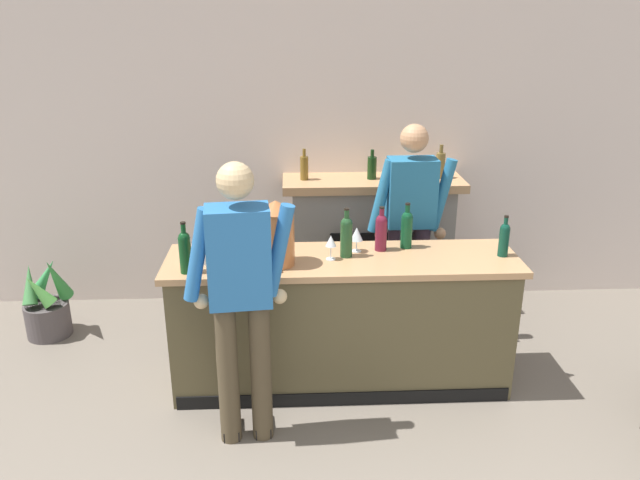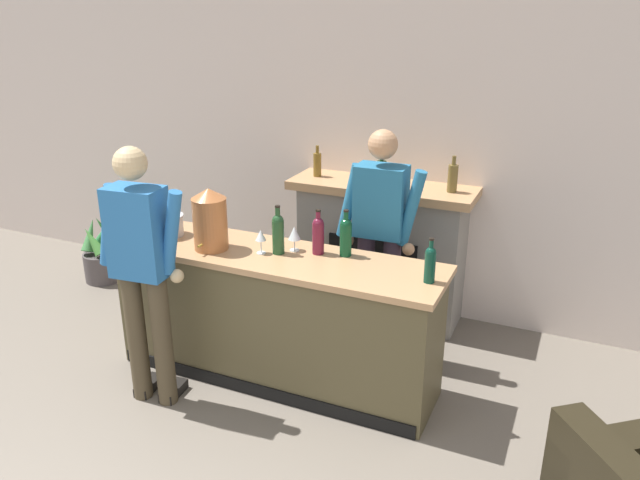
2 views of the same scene
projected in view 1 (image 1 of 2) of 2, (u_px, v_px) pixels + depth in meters
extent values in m
cube|color=silver|center=(347.00, 152.00, 5.49)|extent=(12.00, 0.07, 2.75)
cube|color=brown|center=(342.00, 325.00, 4.39)|extent=(2.32, 0.56, 0.93)
cube|color=tan|center=(342.00, 261.00, 4.22)|extent=(2.39, 0.63, 0.04)
cube|color=black|center=(344.00, 399.00, 4.27)|extent=(2.28, 0.01, 0.10)
cube|color=gray|center=(371.00, 247.00, 5.55)|extent=(1.38, 0.44, 1.13)
cube|color=black|center=(374.00, 272.00, 5.38)|extent=(0.76, 0.02, 0.72)
cube|color=tan|center=(373.00, 183.00, 5.32)|extent=(1.54, 0.52, 0.07)
cylinder|color=brown|center=(304.00, 168.00, 5.25)|extent=(0.07, 0.07, 0.20)
cylinder|color=brown|center=(304.00, 153.00, 5.20)|extent=(0.03, 0.03, 0.07)
cylinder|color=black|center=(372.00, 168.00, 5.27)|extent=(0.08, 0.08, 0.19)
cylinder|color=black|center=(372.00, 153.00, 5.23)|extent=(0.03, 0.03, 0.06)
cylinder|color=brown|center=(440.00, 166.00, 5.29)|extent=(0.08, 0.08, 0.22)
cylinder|color=brown|center=(441.00, 149.00, 5.24)|extent=(0.03, 0.03, 0.07)
cylinder|color=#4D4646|center=(48.00, 319.00, 5.16)|extent=(0.36, 0.36, 0.28)
cylinder|color=#332319|center=(46.00, 305.00, 5.12)|extent=(0.32, 0.32, 0.02)
cone|color=#318539|center=(57.00, 279.00, 5.02)|extent=(0.16, 0.33, 0.44)
cone|color=#368D4C|center=(45.00, 278.00, 5.14)|extent=(0.30, 0.16, 0.36)
cone|color=#3D7B40|center=(29.00, 285.00, 5.03)|extent=(0.17, 0.28, 0.34)
cone|color=#49903C|center=(39.00, 291.00, 4.98)|extent=(0.26, 0.13, 0.30)
cylinder|color=#493D2A|center=(261.00, 371.00, 3.82)|extent=(0.13, 0.13, 0.94)
cube|color=black|center=(262.00, 424.00, 4.04)|extent=(0.12, 0.25, 0.07)
cylinder|color=#493D2A|center=(228.00, 374.00, 3.79)|extent=(0.13, 0.13, 0.94)
cube|color=black|center=(231.00, 426.00, 4.01)|extent=(0.12, 0.25, 0.07)
cube|color=#2968A7|center=(239.00, 256.00, 3.54)|extent=(0.38, 0.25, 0.59)
cylinder|color=#2968A7|center=(279.00, 251.00, 3.58)|extent=(0.20, 0.08, 0.57)
sphere|color=tan|center=(280.00, 296.00, 3.71)|extent=(0.09, 0.09, 0.09)
cylinder|color=#2968A7|center=(198.00, 255.00, 3.52)|extent=(0.20, 0.08, 0.57)
sphere|color=tan|center=(201.00, 301.00, 3.64)|extent=(0.09, 0.09, 0.09)
sphere|color=tan|center=(235.00, 181.00, 3.38)|extent=(0.21, 0.21, 0.21)
cylinder|color=#3F2F40|center=(394.00, 285.00, 4.95)|extent=(0.13, 0.13, 1.00)
cube|color=black|center=(393.00, 341.00, 5.04)|extent=(0.10, 0.24, 0.07)
cylinder|color=#3F2F40|center=(419.00, 284.00, 4.96)|extent=(0.13, 0.13, 1.00)
cube|color=black|center=(418.00, 340.00, 5.06)|extent=(0.10, 0.24, 0.07)
cube|color=#246995|center=(411.00, 192.00, 4.69)|extent=(0.36, 0.23, 0.52)
cylinder|color=#246995|center=(382.00, 196.00, 4.66)|extent=(0.20, 0.08, 0.57)
sphere|color=tan|center=(381.00, 235.00, 4.75)|extent=(0.09, 0.09, 0.09)
cylinder|color=#246995|center=(442.00, 195.00, 4.69)|extent=(0.20, 0.08, 0.57)
sphere|color=tan|center=(440.00, 233.00, 4.78)|extent=(0.09, 0.09, 0.09)
sphere|color=tan|center=(414.00, 138.00, 4.54)|extent=(0.21, 0.21, 0.21)
cylinder|color=#B36636|center=(276.00, 238.00, 4.05)|extent=(0.24, 0.24, 0.37)
cone|color=#B36636|center=(275.00, 206.00, 3.97)|extent=(0.24, 0.24, 0.07)
cylinder|color=#B29333|center=(276.00, 262.00, 3.96)|extent=(0.02, 0.04, 0.02)
cylinder|color=silver|center=(212.00, 250.00, 4.16)|extent=(0.22, 0.22, 0.15)
cylinder|color=silver|center=(211.00, 239.00, 4.13)|extent=(0.23, 0.23, 0.01)
cylinder|color=#0C392A|center=(504.00, 242.00, 4.21)|extent=(0.07, 0.07, 0.20)
sphere|color=#0C392A|center=(505.00, 228.00, 4.18)|extent=(0.07, 0.07, 0.07)
cylinder|color=#0C392A|center=(506.00, 223.00, 4.16)|extent=(0.03, 0.03, 0.08)
cylinder|color=black|center=(507.00, 216.00, 4.15)|extent=(0.03, 0.03, 0.01)
cylinder|color=maroon|center=(381.00, 235.00, 4.31)|extent=(0.08, 0.08, 0.22)
sphere|color=maroon|center=(382.00, 220.00, 4.27)|extent=(0.08, 0.08, 0.08)
cylinder|color=maroon|center=(382.00, 214.00, 4.26)|extent=(0.03, 0.03, 0.08)
cylinder|color=black|center=(382.00, 208.00, 4.24)|extent=(0.04, 0.04, 0.01)
cylinder|color=#1E4423|center=(346.00, 240.00, 4.20)|extent=(0.08, 0.08, 0.24)
sphere|color=#1E4423|center=(347.00, 223.00, 4.15)|extent=(0.08, 0.08, 0.08)
cylinder|color=#1E4423|center=(347.00, 217.00, 4.14)|extent=(0.03, 0.03, 0.09)
cylinder|color=black|center=(347.00, 209.00, 4.12)|extent=(0.04, 0.04, 0.01)
cylinder|color=#0D4022|center=(406.00, 232.00, 4.36)|extent=(0.08, 0.08, 0.23)
sphere|color=#0D4022|center=(407.00, 217.00, 4.32)|extent=(0.08, 0.08, 0.08)
cylinder|color=#0D4022|center=(408.00, 211.00, 4.30)|extent=(0.03, 0.03, 0.09)
cylinder|color=black|center=(408.00, 204.00, 4.28)|extent=(0.04, 0.04, 0.01)
cylinder|color=#0E3E19|center=(185.00, 255.00, 3.94)|extent=(0.08, 0.08, 0.24)
sphere|color=#0E3E19|center=(184.00, 238.00, 3.90)|extent=(0.07, 0.07, 0.07)
cylinder|color=#0E3E19|center=(183.00, 231.00, 3.88)|extent=(0.03, 0.03, 0.09)
cylinder|color=black|center=(183.00, 223.00, 3.86)|extent=(0.03, 0.03, 0.01)
cylinder|color=silver|center=(331.00, 259.00, 4.18)|extent=(0.06, 0.06, 0.01)
cylinder|color=silver|center=(331.00, 252.00, 4.17)|extent=(0.01, 0.01, 0.09)
cone|color=silver|center=(331.00, 241.00, 4.14)|extent=(0.07, 0.07, 0.08)
cylinder|color=silver|center=(356.00, 251.00, 4.32)|extent=(0.07, 0.07, 0.01)
cylinder|color=silver|center=(356.00, 245.00, 4.31)|extent=(0.01, 0.01, 0.08)
cone|color=silver|center=(357.00, 234.00, 4.28)|extent=(0.09, 0.09, 0.09)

